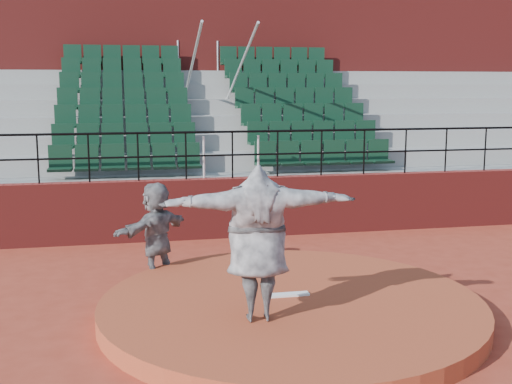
% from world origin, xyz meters
% --- Properties ---
extents(ground, '(90.00, 90.00, 0.00)m').
position_xyz_m(ground, '(0.00, 0.00, 0.00)').
color(ground, '#9B3623').
rests_on(ground, ground).
extents(pitchers_mound, '(5.50, 5.50, 0.25)m').
position_xyz_m(pitchers_mound, '(0.00, 0.00, 0.12)').
color(pitchers_mound, '#A54125').
rests_on(pitchers_mound, ground).
extents(pitching_rubber, '(0.60, 0.15, 0.03)m').
position_xyz_m(pitching_rubber, '(0.00, 0.15, 0.27)').
color(pitching_rubber, white).
rests_on(pitching_rubber, pitchers_mound).
extents(boundary_wall, '(24.00, 0.30, 1.30)m').
position_xyz_m(boundary_wall, '(0.00, 5.00, 0.65)').
color(boundary_wall, maroon).
rests_on(boundary_wall, ground).
extents(wall_railing, '(24.04, 0.05, 1.03)m').
position_xyz_m(wall_railing, '(0.00, 5.00, 2.03)').
color(wall_railing, black).
rests_on(wall_railing, boundary_wall).
extents(seating_deck, '(24.00, 5.97, 4.63)m').
position_xyz_m(seating_deck, '(0.00, 8.65, 1.44)').
color(seating_deck, gray).
rests_on(seating_deck, ground).
extents(press_box_facade, '(24.00, 3.00, 7.10)m').
position_xyz_m(press_box_facade, '(0.00, 12.60, 3.55)').
color(press_box_facade, maroon).
rests_on(press_box_facade, ground).
extents(pitcher, '(2.55, 0.84, 2.04)m').
position_xyz_m(pitcher, '(-0.63, -0.67, 1.27)').
color(pitcher, black).
rests_on(pitcher, pitchers_mound).
extents(fielder, '(1.50, 1.41, 1.69)m').
position_xyz_m(fielder, '(-1.79, 2.13, 0.84)').
color(fielder, black).
rests_on(fielder, ground).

